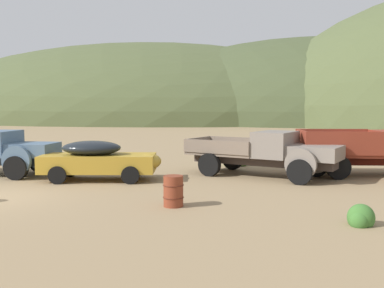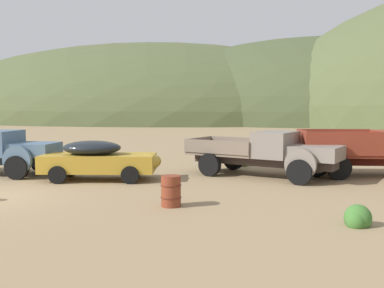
% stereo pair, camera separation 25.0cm
% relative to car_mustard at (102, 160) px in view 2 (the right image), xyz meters
% --- Properties ---
extents(hill_distant, '(104.27, 77.18, 32.41)m').
position_rel_car_mustard_xyz_m(hill_distant, '(-31.37, 76.45, -0.81)').
color(hill_distant, '#4C5633').
rests_on(hill_distant, ground).
extents(hill_center, '(81.30, 54.69, 30.85)m').
position_rel_car_mustard_xyz_m(hill_center, '(6.22, 70.82, -0.81)').
color(hill_center, '#424C2D').
rests_on(hill_center, ground).
extents(car_mustard, '(4.94, 2.95, 1.57)m').
position_rel_car_mustard_xyz_m(car_mustard, '(0.00, 0.00, 0.00)').
color(car_mustard, '#B28928').
rests_on(car_mustard, ground).
extents(truck_primer_gray, '(6.63, 3.70, 1.89)m').
position_rel_car_mustard_xyz_m(truck_primer_gray, '(6.41, 2.67, 0.18)').
color(truck_primer_gray, '#3D322D').
rests_on(truck_primer_gray, ground).
extents(oil_drum_foreground, '(0.62, 0.62, 0.91)m').
position_rel_car_mustard_xyz_m(oil_drum_foreground, '(4.20, -3.49, -0.36)').
color(oil_drum_foreground, brown).
rests_on(oil_drum_foreground, ground).
extents(bush_near_barrel, '(1.00, 0.90, 0.89)m').
position_rel_car_mustard_xyz_m(bush_near_barrel, '(-1.10, 2.49, -0.60)').
color(bush_near_barrel, '#5B8E42').
rests_on(bush_near_barrel, ground).
extents(bush_back_edge, '(0.67, 0.66, 0.68)m').
position_rel_car_mustard_xyz_m(bush_back_edge, '(9.28, -4.10, -0.64)').
color(bush_back_edge, '#3D702D').
rests_on(bush_back_edge, ground).
extents(bush_front_left, '(1.09, 0.92, 0.89)m').
position_rel_car_mustard_xyz_m(bush_front_left, '(4.27, 5.74, -0.61)').
color(bush_front_left, '#4C8438').
rests_on(bush_front_left, ground).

